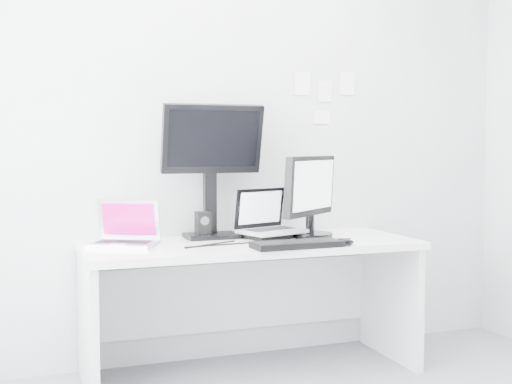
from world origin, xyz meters
The scene contains 13 objects.
back_wall centered at (0.00, 1.60, 1.35)m, with size 3.60×3.60×0.00m, color silver.
desk centered at (0.00, 1.25, 0.36)m, with size 1.80×0.70×0.73m, color white.
macbook centered at (-0.68, 1.32, 0.85)m, with size 0.33×0.25×0.25m, color silver.
speaker centered at (-0.22, 1.43, 0.81)m, with size 0.08×0.08×0.15m, color black.
dell_laptop centered at (0.16, 1.35, 0.87)m, with size 0.34×0.27×0.28m, color #A8AAAF.
rear_monitor centered at (-0.16, 1.46, 1.11)m, with size 0.56×0.20×0.77m, color black.
samsung_monitor centered at (0.38, 1.31, 0.97)m, with size 0.52×0.24×0.48m, color black.
keyboard centered at (0.15, 0.98, 0.75)m, with size 0.47×0.17×0.03m, color black.
mouse centered at (0.41, 0.94, 0.75)m, with size 0.10×0.07×0.03m, color black.
wall_note_0 centered at (0.45, 1.59, 1.62)m, with size 0.10×0.00×0.14m, color white.
wall_note_1 centered at (0.60, 1.59, 1.58)m, with size 0.09×0.00×0.13m, color white.
wall_note_2 centered at (0.75, 1.59, 1.63)m, with size 0.10×0.00×0.14m, color white.
wall_note_3 centered at (0.58, 1.59, 1.42)m, with size 0.11×0.00×0.08m, color white.
Camera 1 is at (-1.21, -2.17, 1.25)m, focal length 47.42 mm.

